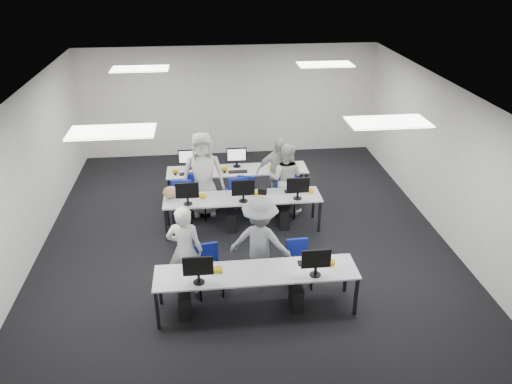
{
  "coord_description": "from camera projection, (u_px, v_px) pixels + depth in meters",
  "views": [
    {
      "loc": [
        -0.71,
        -8.82,
        5.33
      ],
      "look_at": [
        0.24,
        -0.13,
        1.0
      ],
      "focal_mm": 35.0,
      "sensor_mm": 36.0,
      "label": 1
    }
  ],
  "objects": [
    {
      "name": "desk_front",
      "position": [
        256.0,
        274.0,
        7.85
      ],
      "size": [
        3.2,
        0.7,
        0.73
      ],
      "color": "#AEB1B2",
      "rests_on": "ground"
    },
    {
      "name": "student_0",
      "position": [
        185.0,
        250.0,
        8.21
      ],
      "size": [
        0.66,
        0.5,
        1.64
      ],
      "primitive_type": "imported",
      "rotation": [
        0.0,
        0.0,
        2.95
      ],
      "color": "beige",
      "rests_on": "ground"
    },
    {
      "name": "student_2",
      "position": [
        203.0,
        174.0,
        10.68
      ],
      "size": [
        0.91,
        0.6,
        1.86
      ],
      "primitive_type": "imported",
      "rotation": [
        0.0,
        0.0,
        0.01
      ],
      "color": "beige",
      "rests_on": "ground"
    },
    {
      "name": "student_1",
      "position": [
        286.0,
        179.0,
        10.79
      ],
      "size": [
        0.94,
        0.84,
        1.6
      ],
      "primitive_type": "imported",
      "rotation": [
        0.0,
        0.0,
        2.78
      ],
      "color": "beige",
      "rests_on": "ground"
    },
    {
      "name": "handbag",
      "position": [
        170.0,
        192.0,
        10.06
      ],
      "size": [
        0.34,
        0.25,
        0.26
      ],
      "primitive_type": "ellipsoid",
      "rotation": [
        0.0,
        0.0,
        0.17
      ],
      "color": "tan",
      "rests_on": "desk_mid"
    },
    {
      "name": "dslr_camera",
      "position": [
        262.0,
        191.0,
        8.19
      ],
      "size": [
        0.19,
        0.21,
        0.1
      ],
      "primitive_type": "cube",
      "rotation": [
        0.0,
        0.0,
        2.82
      ],
      "color": "black",
      "rests_on": "photographer"
    },
    {
      "name": "ceiling_panels",
      "position": [
        242.0,
        91.0,
        8.96
      ],
      "size": [
        5.2,
        4.6,
        0.02
      ],
      "color": "white",
      "rests_on": "room"
    },
    {
      "name": "chair_2",
      "position": [
        197.0,
        204.0,
        10.83
      ],
      "size": [
        0.51,
        0.54,
        0.92
      ],
      "rotation": [
        0.0,
        0.0,
        -0.13
      ],
      "color": "navy",
      "rests_on": "ground"
    },
    {
      "name": "equipment_back",
      "position": [
        246.0,
        184.0,
        11.59
      ],
      "size": [
        2.91,
        0.41,
        1.19
      ],
      "color": "white",
      "rests_on": "desk_back"
    },
    {
      "name": "chair_4",
      "position": [
        287.0,
        203.0,
        10.91
      ],
      "size": [
        0.56,
        0.58,
        0.87
      ],
      "rotation": [
        0.0,
        0.0,
        -0.34
      ],
      "color": "navy",
      "rests_on": "ground"
    },
    {
      "name": "chair_5",
      "position": [
        184.0,
        202.0,
        10.9
      ],
      "size": [
        0.49,
        0.53,
        0.9
      ],
      "rotation": [
        0.0,
        0.0,
        -0.1
      ],
      "color": "navy",
      "rests_on": "ground"
    },
    {
      "name": "chair_0",
      "position": [
        209.0,
        278.0,
        8.44
      ],
      "size": [
        0.49,
        0.52,
        0.86
      ],
      "rotation": [
        0.0,
        0.0,
        0.17
      ],
      "color": "navy",
      "rests_on": "ground"
    },
    {
      "name": "photographer",
      "position": [
        260.0,
        242.0,
        8.42
      ],
      "size": [
        1.21,
        0.92,
        1.65
      ],
      "primitive_type": "imported",
      "rotation": [
        0.0,
        0.0,
        2.82
      ],
      "color": "gray",
      "rests_on": "ground"
    },
    {
      "name": "desk_back",
      "position": [
        237.0,
        172.0,
        11.41
      ],
      "size": [
        3.2,
        0.7,
        0.73
      ],
      "color": "#AEB1B2",
      "rests_on": "ground"
    },
    {
      "name": "chair_6",
      "position": [
        236.0,
        200.0,
        11.0
      ],
      "size": [
        0.54,
        0.57,
        0.91
      ],
      "rotation": [
        0.0,
        0.0,
        0.21
      ],
      "color": "navy",
      "rests_on": "ground"
    },
    {
      "name": "equipment_mid",
      "position": [
        234.0,
        214.0,
        10.27
      ],
      "size": [
        2.91,
        0.41,
        1.19
      ],
      "color": "white",
      "rests_on": "desk_mid"
    },
    {
      "name": "chair_3",
      "position": [
        244.0,
        203.0,
        10.95
      ],
      "size": [
        0.53,
        0.55,
        0.82
      ],
      "rotation": [
        0.0,
        0.0,
        -0.37
      ],
      "color": "navy",
      "rests_on": "ground"
    },
    {
      "name": "equipment_front",
      "position": [
        245.0,
        292.0,
        7.96
      ],
      "size": [
        2.51,
        0.41,
        1.19
      ],
      "color": "#0B4393",
      "rests_on": "desk_front"
    },
    {
      "name": "chair_7",
      "position": [
        285.0,
        197.0,
        11.12
      ],
      "size": [
        0.53,
        0.56,
        0.92
      ],
      "rotation": [
        0.0,
        0.0,
        -0.17
      ],
      "color": "navy",
      "rests_on": "ground"
    },
    {
      "name": "chair_1",
      "position": [
        299.0,
        271.0,
        8.64
      ],
      "size": [
        0.42,
        0.46,
        0.82
      ],
      "rotation": [
        0.0,
        0.0,
        0.06
      ],
      "color": "navy",
      "rests_on": "ground"
    },
    {
      "name": "student_3",
      "position": [
        278.0,
        173.0,
        10.99
      ],
      "size": [
        1.02,
        0.55,
        1.65
      ],
      "primitive_type": "imported",
      "rotation": [
        0.0,
        0.0,
        -0.16
      ],
      "color": "beige",
      "rests_on": "ground"
    },
    {
      "name": "room",
      "position": [
        243.0,
        166.0,
        9.62
      ],
      "size": [
        9.0,
        9.02,
        3.0
      ],
      "color": "black",
      "rests_on": "ground"
    },
    {
      "name": "desk_mid",
      "position": [
        243.0,
        199.0,
        10.16
      ],
      "size": [
        3.2,
        0.7,
        0.73
      ],
      "color": "#AEB1B2",
      "rests_on": "ground"
    }
  ]
}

